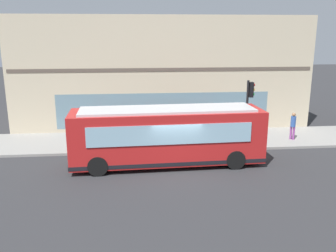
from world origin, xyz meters
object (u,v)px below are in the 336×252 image
city_bus_nearside (167,136)px  newspaper_vending_box (179,133)px  pedestrian_walking_along_curb (169,122)px  traffic_light_near_corner (249,100)px  fire_hydrant (259,125)px  pedestrian_near_hydrant (293,124)px

city_bus_nearside → newspaper_vending_box: 4.24m
newspaper_vending_box → pedestrian_walking_along_curb: bearing=33.2°
traffic_light_near_corner → fire_hydrant: traffic_light_near_corner is taller
fire_hydrant → newspaper_vending_box: 6.20m
traffic_light_near_corner → pedestrian_walking_along_curb: traffic_light_near_corner is taller
traffic_light_near_corner → fire_hydrant: 4.45m
fire_hydrant → pedestrian_walking_along_curb: bearing=99.0°
pedestrian_near_hydrant → city_bus_nearside: bearing=111.9°
traffic_light_near_corner → fire_hydrant: (3.25, -1.86, -2.41)m
city_bus_nearside → fire_hydrant: size_ratio=13.69×
traffic_light_near_corner → pedestrian_near_hydrant: (0.85, -3.25, -1.75)m
traffic_light_near_corner → fire_hydrant: size_ratio=5.37×
city_bus_nearside → pedestrian_walking_along_curb: 4.83m
pedestrian_near_hydrant → newspaper_vending_box: pedestrian_near_hydrant is taller
traffic_light_near_corner → newspaper_vending_box: size_ratio=4.41×
traffic_light_near_corner → newspaper_vending_box: traffic_light_near_corner is taller
pedestrian_near_hydrant → pedestrian_walking_along_curb: bearing=80.0°
pedestrian_near_hydrant → pedestrian_walking_along_curb: 7.96m
city_bus_nearside → pedestrian_near_hydrant: 9.10m
city_bus_nearside → fire_hydrant: (5.79, -7.04, -1.04)m
pedestrian_near_hydrant → pedestrian_walking_along_curb: pedestrian_walking_along_curb is taller
traffic_light_near_corner → city_bus_nearside: bearing=116.1°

